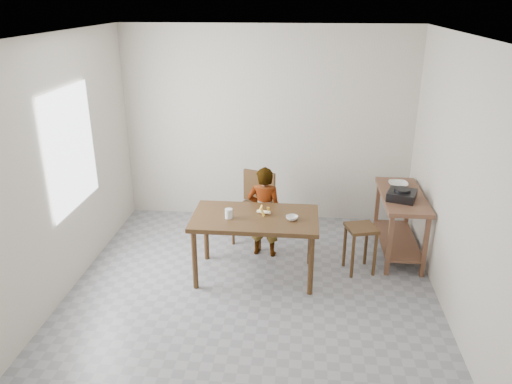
# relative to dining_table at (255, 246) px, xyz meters

# --- Properties ---
(floor) EXTENTS (4.00, 4.00, 0.04)m
(floor) POSITION_rel_dining_table_xyz_m (0.00, -0.30, -0.40)
(floor) COLOR gray
(floor) RESTS_ON ground
(ceiling) EXTENTS (4.00, 4.00, 0.04)m
(ceiling) POSITION_rel_dining_table_xyz_m (0.00, -0.30, 2.35)
(ceiling) COLOR white
(ceiling) RESTS_ON wall_back
(wall_back) EXTENTS (4.00, 0.04, 2.70)m
(wall_back) POSITION_rel_dining_table_xyz_m (0.00, 1.72, 0.98)
(wall_back) COLOR beige
(wall_back) RESTS_ON ground
(wall_front) EXTENTS (4.00, 0.04, 2.70)m
(wall_front) POSITION_rel_dining_table_xyz_m (0.00, -2.32, 0.98)
(wall_front) COLOR beige
(wall_front) RESTS_ON ground
(wall_left) EXTENTS (0.04, 4.00, 2.70)m
(wall_left) POSITION_rel_dining_table_xyz_m (-2.02, -0.30, 0.98)
(wall_left) COLOR beige
(wall_left) RESTS_ON ground
(wall_right) EXTENTS (0.04, 4.00, 2.70)m
(wall_right) POSITION_rel_dining_table_xyz_m (2.02, -0.30, 0.98)
(wall_right) COLOR beige
(wall_right) RESTS_ON ground
(window_pane) EXTENTS (0.02, 1.10, 1.30)m
(window_pane) POSITION_rel_dining_table_xyz_m (-1.97, -0.10, 1.12)
(window_pane) COLOR white
(window_pane) RESTS_ON wall_left
(dining_table) EXTENTS (1.40, 0.80, 0.75)m
(dining_table) POSITION_rel_dining_table_xyz_m (0.00, 0.00, 0.00)
(dining_table) COLOR #412A15
(dining_table) RESTS_ON floor
(prep_counter) EXTENTS (0.50, 1.20, 0.80)m
(prep_counter) POSITION_rel_dining_table_xyz_m (1.72, 0.70, 0.03)
(prep_counter) COLOR brown
(prep_counter) RESTS_ON floor
(child) EXTENTS (0.45, 0.33, 1.15)m
(child) POSITION_rel_dining_table_xyz_m (0.06, 0.52, 0.20)
(child) COLOR white
(child) RESTS_ON floor
(dining_chair) EXTENTS (0.57, 0.57, 0.91)m
(dining_chair) POSITION_rel_dining_table_xyz_m (-0.12, 0.85, 0.08)
(dining_chair) COLOR #412A15
(dining_chair) RESTS_ON floor
(stool) EXTENTS (0.40, 0.40, 0.57)m
(stool) POSITION_rel_dining_table_xyz_m (1.20, 0.22, -0.09)
(stool) COLOR #412A15
(stool) RESTS_ON floor
(glass_tumbler) EXTENTS (0.10, 0.10, 0.11)m
(glass_tumbler) POSITION_rel_dining_table_xyz_m (-0.28, -0.07, 0.43)
(glass_tumbler) COLOR silver
(glass_tumbler) RESTS_ON dining_table
(small_bowl) EXTENTS (0.16, 0.16, 0.04)m
(small_bowl) POSITION_rel_dining_table_xyz_m (0.41, -0.05, 0.40)
(small_bowl) COLOR silver
(small_bowl) RESTS_ON dining_table
(banana) EXTENTS (0.22, 0.19, 0.06)m
(banana) POSITION_rel_dining_table_xyz_m (0.09, 0.07, 0.41)
(banana) COLOR gold
(banana) RESTS_ON dining_table
(serving_bowl) EXTENTS (0.24, 0.24, 0.06)m
(serving_bowl) POSITION_rel_dining_table_xyz_m (1.71, 0.95, 0.45)
(serving_bowl) COLOR silver
(serving_bowl) RESTS_ON prep_counter
(gas_burner) EXTENTS (0.40, 0.40, 0.10)m
(gas_burner) POSITION_rel_dining_table_xyz_m (1.68, 0.53, 0.48)
(gas_burner) COLOR black
(gas_burner) RESTS_ON prep_counter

